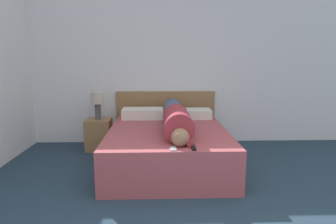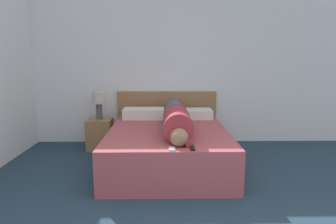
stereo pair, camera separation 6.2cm
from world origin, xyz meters
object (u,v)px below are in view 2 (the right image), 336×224
at_px(nightstand, 100,134).
at_px(table_lamp, 99,101).
at_px(tv_remote, 192,148).
at_px(bed, 168,147).
at_px(cell_phone, 172,149).
at_px(person_lying, 176,118).
at_px(pillow_near_headboard, 144,113).
at_px(pillow_second, 192,114).

height_order(nightstand, table_lamp, table_lamp).
bearing_deg(tv_remote, bed, 105.25).
bearing_deg(table_lamp, cell_phone, -56.46).
bearing_deg(nightstand, person_lying, -33.27).
bearing_deg(cell_phone, pillow_near_headboard, 103.58).
relative_size(nightstand, table_lamp, 1.14).
height_order(bed, tv_remote, tv_remote).
bearing_deg(person_lying, table_lamp, 146.73).
bearing_deg(nightstand, table_lamp, 90.00).
relative_size(table_lamp, tv_remote, 2.78).
bearing_deg(cell_phone, person_lying, 84.83).
bearing_deg(pillow_near_headboard, bed, -63.68).
relative_size(person_lying, pillow_near_headboard, 2.89).
distance_m(nightstand, table_lamp, 0.52).
distance_m(table_lamp, cell_phone, 1.94).
xyz_separation_m(pillow_near_headboard, tv_remote, (0.59, -1.58, -0.06)).
bearing_deg(pillow_near_headboard, person_lying, -57.83).
relative_size(nightstand, pillow_second, 0.81).
xyz_separation_m(tv_remote, cell_phone, (-0.21, -0.01, -0.01)).
relative_size(person_lying, pillow_second, 3.05).
xyz_separation_m(bed, cell_phone, (0.03, -0.87, 0.25)).
distance_m(pillow_second, cell_phone, 1.63).
height_order(table_lamp, person_lying, table_lamp).
bearing_deg(pillow_near_headboard, nightstand, 178.70).
relative_size(bed, tv_remote, 12.85).
bearing_deg(person_lying, tv_remote, -81.36).
distance_m(pillow_near_headboard, pillow_second, 0.74).
xyz_separation_m(bed, pillow_second, (0.38, 0.72, 0.31)).
xyz_separation_m(person_lying, pillow_second, (0.28, 0.73, -0.08)).
xyz_separation_m(person_lying, tv_remote, (0.13, -0.84, -0.14)).
height_order(table_lamp, cell_phone, table_lamp).
xyz_separation_m(table_lamp, tv_remote, (1.27, -1.59, -0.25)).
bearing_deg(table_lamp, tv_remote, -51.44).
bearing_deg(cell_phone, pillow_second, 77.36).
bearing_deg(person_lying, cell_phone, -95.17).
relative_size(table_lamp, cell_phone, 3.20).
relative_size(bed, table_lamp, 4.63).
height_order(pillow_near_headboard, pillow_second, pillow_near_headboard).
bearing_deg(nightstand, pillow_second, -0.62).
relative_size(nightstand, person_lying, 0.27).
height_order(pillow_near_headboard, cell_phone, pillow_near_headboard).
bearing_deg(pillow_near_headboard, cell_phone, -76.42).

